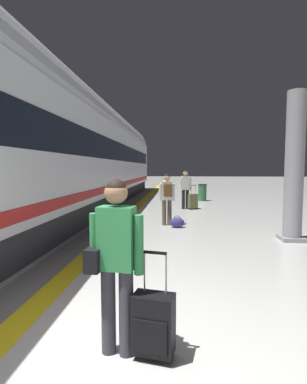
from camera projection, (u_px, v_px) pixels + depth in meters
name	position (u px, v px, depth m)	size (l,w,h in m)	color
ground_plane	(90.00, 368.00, 2.62)	(120.00, 120.00, 0.00)	silver
safety_line_strip	(135.00, 209.00, 12.64)	(0.36, 80.00, 0.01)	yellow
tactile_edge_band	(126.00, 209.00, 12.67)	(0.75, 80.00, 0.01)	slate
high_speed_train	(77.00, 150.00, 11.94)	(2.94, 28.48, 4.97)	#38383D
traveller_foreground	(115.00, 254.00, 2.76)	(0.54, 0.29, 1.67)	#383842
rolling_suitcase_foreground	(153.00, 324.00, 2.74)	(0.42, 0.30, 1.00)	black
passenger_near	(167.00, 195.00, 9.10)	(0.49, 0.36, 1.60)	brown
duffel_bag_near	(177.00, 222.00, 8.81)	(0.44, 0.26, 0.36)	navy
passenger_mid	(185.00, 186.00, 12.74)	(0.51, 0.28, 1.69)	black
suitcase_mid	(193.00, 201.00, 12.66)	(0.44, 0.36, 1.06)	#596038
platform_pillar	(294.00, 170.00, 7.11)	(0.56, 0.56, 3.60)	gray
waste_bin	(202.00, 192.00, 15.93)	(0.46, 0.46, 0.91)	#2D6638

